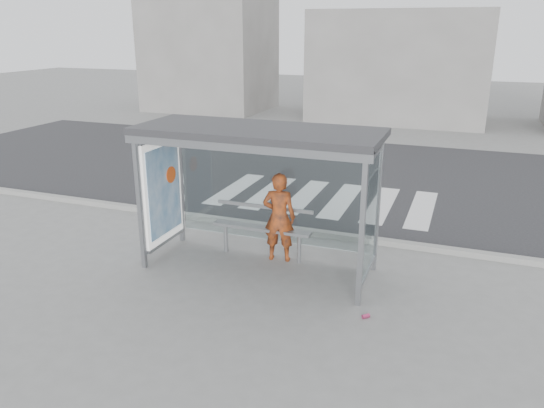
# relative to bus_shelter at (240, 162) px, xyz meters

# --- Properties ---
(ground) EXTENTS (80.00, 80.00, 0.00)m
(ground) POSITION_rel_bus_shelter_xyz_m (0.37, -0.06, -1.98)
(ground) COLOR slate
(ground) RESTS_ON ground
(road) EXTENTS (30.00, 10.00, 0.01)m
(road) POSITION_rel_bus_shelter_xyz_m (0.37, 6.94, -1.98)
(road) COLOR #242426
(road) RESTS_ON ground
(curb) EXTENTS (30.00, 0.18, 0.12)m
(curb) POSITION_rel_bus_shelter_xyz_m (0.37, 1.89, -1.92)
(curb) COLOR gray
(curb) RESTS_ON ground
(crosswalk) EXTENTS (5.55, 3.00, 0.00)m
(crosswalk) POSITION_rel_bus_shelter_xyz_m (0.37, 4.44, -1.98)
(crosswalk) COLOR silver
(crosswalk) RESTS_ON ground
(bus_shelter) EXTENTS (4.25, 1.65, 2.62)m
(bus_shelter) POSITION_rel_bus_shelter_xyz_m (0.00, 0.00, 0.00)
(bus_shelter) COLOR gray
(bus_shelter) RESTS_ON ground
(building_left) EXTENTS (6.00, 5.00, 6.00)m
(building_left) POSITION_rel_bus_shelter_xyz_m (-9.63, 17.94, 1.02)
(building_left) COLOR slate
(building_left) RESTS_ON ground
(building_center) EXTENTS (8.00, 5.00, 5.00)m
(building_center) POSITION_rel_bus_shelter_xyz_m (0.37, 17.94, 0.52)
(building_center) COLOR slate
(building_center) RESTS_ON ground
(person) EXTENTS (0.68, 0.50, 1.72)m
(person) POSITION_rel_bus_shelter_xyz_m (0.58, 0.45, -1.12)
(person) COLOR #D06013
(person) RESTS_ON ground
(bench) EXTENTS (1.95, 0.30, 1.01)m
(bench) POSITION_rel_bus_shelter_xyz_m (0.23, 0.46, -1.39)
(bench) COLOR gray
(bench) RESTS_ON ground
(soda_can) EXTENTS (0.13, 0.13, 0.07)m
(soda_can) POSITION_rel_bus_shelter_xyz_m (2.57, -1.13, -1.95)
(soda_can) COLOR #D03D71
(soda_can) RESTS_ON ground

